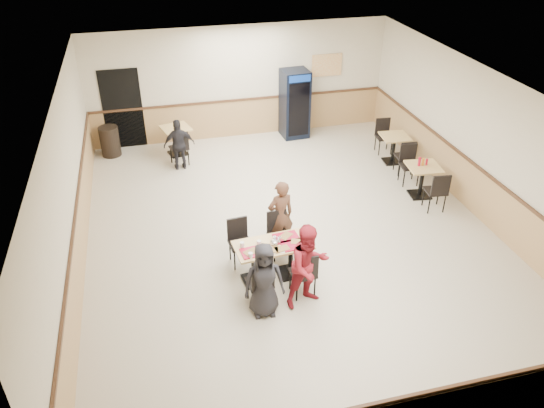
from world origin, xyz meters
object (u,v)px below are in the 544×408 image
object	(u,v)px
main_table	(273,255)
diner_man_opposite	(281,216)
side_table_far	(394,145)
side_table_near	(422,176)
trash_bin	(110,141)
pepsi_cooler	(295,104)
lone_diner	(179,145)
diner_woman_left	(264,280)
back_table	(176,136)
diner_woman_right	(309,266)

from	to	relation	value
main_table	diner_man_opposite	size ratio (longest dim) A/B	0.96
main_table	side_table_far	world-z (taller)	same
side_table_near	trash_bin	world-z (taller)	trash_bin
pepsi_cooler	lone_diner	bearing A→B (deg)	-162.61
lone_diner	pepsi_cooler	size ratio (longest dim) A/B	0.69
diner_woman_left	pepsi_cooler	xyz separation A→B (m)	(2.46, 6.71, 0.26)
back_table	diner_woman_left	bearing A→B (deg)	-82.82
lone_diner	diner_man_opposite	bearing A→B (deg)	109.76
main_table	back_table	world-z (taller)	back_table
lone_diner	trash_bin	size ratio (longest dim) A/B	1.65
side_table_far	pepsi_cooler	world-z (taller)	pepsi_cooler
diner_woman_left	diner_woman_right	xyz separation A→B (m)	(0.76, 0.06, 0.09)
diner_woman_left	pepsi_cooler	bearing A→B (deg)	74.21
lone_diner	side_table_near	distance (m)	5.73
diner_woman_left	side_table_near	distance (m)	5.13
main_table	diner_woman_left	distance (m)	0.94
back_table	trash_bin	world-z (taller)	trash_bin
diner_woman_left	side_table_near	xyz separation A→B (m)	(4.28, 2.83, -0.17)
main_table	side_table_far	xyz separation A→B (m)	(4.04, 3.68, -0.00)
diner_woman_left	trash_bin	xyz separation A→B (m)	(-2.46, 6.67, -0.28)
trash_bin	side_table_near	bearing A→B (deg)	-29.65
diner_woman_right	back_table	size ratio (longest dim) A/B	1.81
back_table	pepsi_cooler	distance (m)	3.31
diner_woman_left	trash_bin	bearing A→B (deg)	114.63
side_table_near	side_table_far	size ratio (longest dim) A/B	1.06
back_table	trash_bin	bearing A→B (deg)	168.15
main_table	lone_diner	bearing A→B (deg)	99.28
lone_diner	side_table_near	xyz separation A→B (m)	(5.07, -2.65, -0.14)
diner_woman_right	lone_diner	bearing A→B (deg)	90.72
main_table	pepsi_cooler	size ratio (longest dim) A/B	0.75
main_table	diner_woman_right	distance (m)	0.92
diner_man_opposite	back_table	xyz separation A→B (m)	(-1.52, 4.63, -0.23)
diner_woman_right	side_table_far	size ratio (longest dim) A/B	2.09
side_table_near	side_table_far	xyz separation A→B (m)	(0.12, 1.69, -0.02)
diner_man_opposite	pepsi_cooler	world-z (taller)	pepsi_cooler
back_table	diner_man_opposite	bearing A→B (deg)	-71.87
diner_woman_left	diner_man_opposite	distance (m)	1.83
side_table_far	pepsi_cooler	size ratio (longest dim) A/B	0.39
main_table	trash_bin	xyz separation A→B (m)	(-2.82, 5.82, -0.09)
back_table	pepsi_cooler	world-z (taller)	pepsi_cooler
diner_woman_left	side_table_far	distance (m)	6.31
side_table_far	diner_woman_right	bearing A→B (deg)	-129.23
lone_diner	trash_bin	world-z (taller)	lone_diner
diner_man_opposite	trash_bin	bearing A→B (deg)	-68.57
diner_woman_right	back_table	xyz separation A→B (m)	(-1.56, 6.25, -0.27)
diner_woman_right	lone_diner	distance (m)	5.64
pepsi_cooler	trash_bin	world-z (taller)	pepsi_cooler
diner_woman_right	back_table	distance (m)	6.45
side_table_far	pepsi_cooler	xyz separation A→B (m)	(-1.94, 2.19, 0.45)
diner_woman_left	diner_man_opposite	bearing A→B (deg)	71.16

